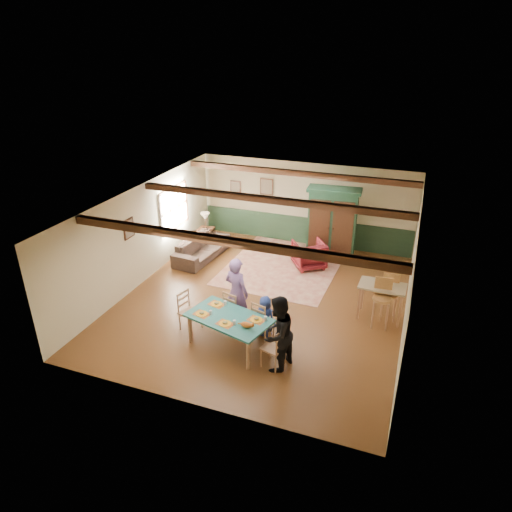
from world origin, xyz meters
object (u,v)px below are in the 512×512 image
(dining_chair_far_right, at_px, (263,319))
(person_man, at_px, (237,292))
(armchair, at_px, (309,254))
(bar_stool_left, at_px, (381,304))
(person_woman, at_px, (278,334))
(table_lamp, at_px, (205,221))
(dining_chair_end_right, at_px, (273,346))
(cat, at_px, (247,324))
(counter_table, at_px, (381,302))
(dining_chair_end_left, at_px, (190,311))
(armoire, at_px, (332,224))
(bar_stool_right, at_px, (389,298))
(sofa, at_px, (202,248))
(dining_chair_far_left, at_px, (235,308))
(person_child, at_px, (265,316))
(dining_table, at_px, (229,332))
(end_table, at_px, (206,237))

(dining_chair_far_right, xyz_separation_m, person_man, (-0.75, 0.29, 0.39))
(armchair, bearing_deg, bar_stool_left, 98.96)
(person_woman, height_order, table_lamp, person_woman)
(dining_chair_end_right, xyz_separation_m, armchair, (-0.44, 4.72, -0.07))
(dining_chair_far_right, bearing_deg, person_man, -5.71)
(cat, bearing_deg, bar_stool_left, 56.15)
(dining_chair_far_right, xyz_separation_m, counter_table, (2.39, 1.71, -0.02))
(dining_chair_end_left, height_order, counter_table, dining_chair_end_left)
(dining_chair_far_right, relative_size, armoire, 0.43)
(dining_chair_end_right, height_order, table_lamp, table_lamp)
(counter_table, height_order, bar_stool_right, bar_stool_right)
(bar_stool_right, bearing_deg, armchair, 134.34)
(bar_stool_right, bearing_deg, cat, -141.53)
(counter_table, bearing_deg, sofa, 163.87)
(person_man, bearing_deg, dining_chair_far_left, 90.00)
(sofa, bearing_deg, person_child, -130.15)
(dining_table, xyz_separation_m, counter_table, (2.96, 2.30, 0.08))
(dining_chair_end_right, relative_size, counter_table, 0.87)
(dining_chair_end_right, distance_m, person_child, 1.09)
(dining_chair_far_right, relative_size, person_child, 0.95)
(dining_chair_end_left, height_order, dining_chair_end_right, same)
(person_woman, distance_m, table_lamp, 6.54)
(dining_chair_far_left, relative_size, end_table, 1.60)
(dining_chair_far_right, relative_size, sofa, 0.43)
(person_woman, height_order, sofa, person_woman)
(dining_chair_end_right, relative_size, bar_stool_right, 0.84)
(end_table, distance_m, bar_stool_right, 6.51)
(dining_chair_far_left, relative_size, person_man, 0.55)
(dining_chair_far_right, xyz_separation_m, bar_stool_right, (2.58, 1.76, 0.09))
(person_woman, height_order, cat, person_woman)
(dining_chair_far_right, distance_m, armchair, 3.83)
(armoire, bearing_deg, person_child, -100.64)
(dining_chair_end_left, distance_m, bar_stool_right, 4.73)
(person_woman, bearing_deg, person_child, -133.26)
(bar_stool_right, bearing_deg, dining_chair_end_right, -133.55)
(bar_stool_right, bearing_deg, person_man, -161.97)
(dining_chair_far_right, height_order, armoire, armoire)
(dining_chair_end_right, bearing_deg, person_man, -117.30)
(armoire, relative_size, table_lamp, 4.09)
(dining_chair_end_left, xyz_separation_m, end_table, (-1.77, 4.48, -0.18))
(person_man, distance_m, bar_stool_left, 3.36)
(dining_chair_end_right, distance_m, person_woman, 0.36)
(end_table, bearing_deg, cat, -56.04)
(person_child, height_order, counter_table, person_child)
(dining_chair_end_left, xyz_separation_m, bar_stool_right, (4.26, 2.05, 0.09))
(person_man, height_order, bar_stool_right, person_man)
(cat, distance_m, armoire, 5.59)
(dining_table, bearing_deg, sofa, 123.55)
(dining_chair_far_left, xyz_separation_m, bar_stool_left, (3.20, 1.13, 0.13))
(dining_chair_far_right, xyz_separation_m, dining_chair_end_left, (-1.68, -0.29, 0.00))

